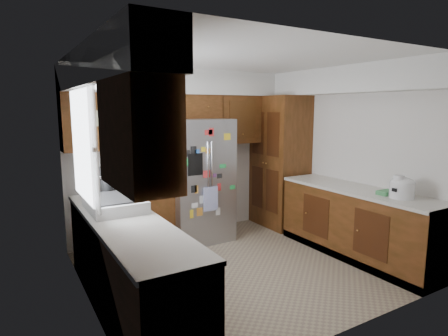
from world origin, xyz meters
The scene contains 12 objects.
floor centered at (0.00, 0.00, 0.00)m, with size 3.60×3.60×0.00m, color tan.
room_shell centered at (-0.11, 0.36, 1.82)m, with size 3.64×3.24×2.52m.
left_counter_run centered at (-1.36, 0.03, 0.43)m, with size 1.36×3.20×0.92m.
right_counter_run centered at (1.50, -0.47, 0.42)m, with size 0.63×2.25×0.92m.
pantry centered at (1.50, 1.15, 1.07)m, with size 0.60×0.90×2.15m, color #3C250B.
fridge centered at (0.00, 1.20, 0.90)m, with size 0.90×0.79×1.80m.
bridge_cabinet centered at (0.00, 1.43, 1.98)m, with size 0.96×0.34×0.35m, color #3C250B.
fridge_top_items centered at (-0.12, 1.41, 2.28)m, with size 0.57×0.30×0.30m.
sink_assembly centered at (-1.50, 0.10, 0.99)m, with size 0.52×0.70×0.37m.
left_counter_clutter centered at (-1.46, 0.84, 1.05)m, with size 0.33×0.88×0.38m.
rice_cooker centered at (1.50, -1.08, 1.05)m, with size 0.29×0.28×0.24m.
paper_towel centered at (1.44, -1.07, 1.05)m, with size 0.12×0.12×0.27m, color white.
Camera 1 is at (-2.43, -3.67, 1.94)m, focal length 30.00 mm.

